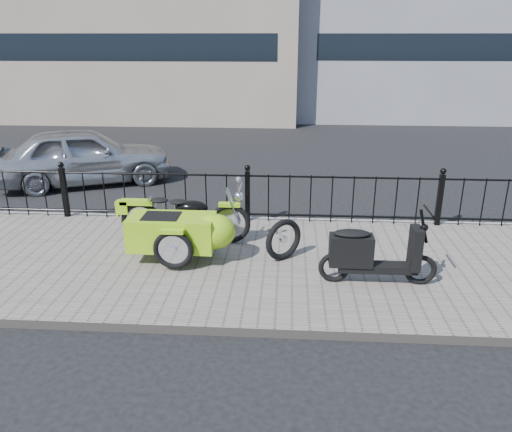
# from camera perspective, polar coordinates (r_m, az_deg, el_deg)

# --- Properties ---
(ground) EXTENTS (120.00, 120.00, 0.00)m
(ground) POSITION_cam_1_polar(r_m,az_deg,el_deg) (8.28, -1.69, -4.39)
(ground) COLOR black
(ground) RESTS_ON ground
(sidewalk) EXTENTS (30.00, 3.80, 0.12)m
(sidewalk) POSITION_cam_1_polar(r_m,az_deg,el_deg) (7.80, -2.04, -5.49)
(sidewalk) COLOR #655D55
(sidewalk) RESTS_ON ground
(curb) EXTENTS (30.00, 0.10, 0.12)m
(curb) POSITION_cam_1_polar(r_m,az_deg,el_deg) (9.58, -0.88, -0.53)
(curb) COLOR gray
(curb) RESTS_ON ground
(iron_fence) EXTENTS (14.11, 0.11, 1.08)m
(iron_fence) POSITION_cam_1_polar(r_m,az_deg,el_deg) (9.28, -0.97, 2.22)
(iron_fence) COLOR black
(iron_fence) RESTS_ON sidewalk
(motorcycle_sidecar) EXTENTS (2.28, 1.48, 0.98)m
(motorcycle_sidecar) POSITION_cam_1_polar(r_m,az_deg,el_deg) (7.80, -8.08, -1.43)
(motorcycle_sidecar) COLOR black
(motorcycle_sidecar) RESTS_ON sidewalk
(scooter) EXTENTS (1.64, 0.48, 1.11)m
(scooter) POSITION_cam_1_polar(r_m,az_deg,el_deg) (7.10, 12.91, -4.31)
(scooter) COLOR black
(scooter) RESTS_ON sidewalk
(spare_tire) EXTENTS (0.58, 0.49, 0.66)m
(spare_tire) POSITION_cam_1_polar(r_m,az_deg,el_deg) (7.69, 3.16, -2.70)
(spare_tire) COLOR black
(spare_tire) RESTS_ON sidewalk
(sedan_car) EXTENTS (4.36, 3.11, 1.38)m
(sedan_car) POSITION_cam_1_polar(r_m,az_deg,el_deg) (12.76, -19.03, 6.52)
(sedan_car) COLOR #ABADB2
(sedan_car) RESTS_ON ground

